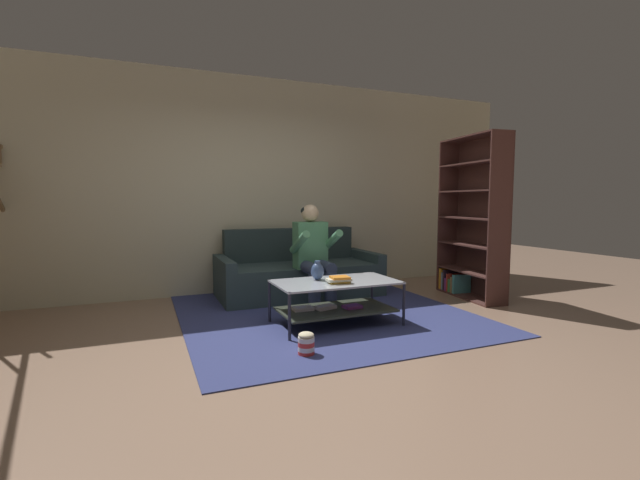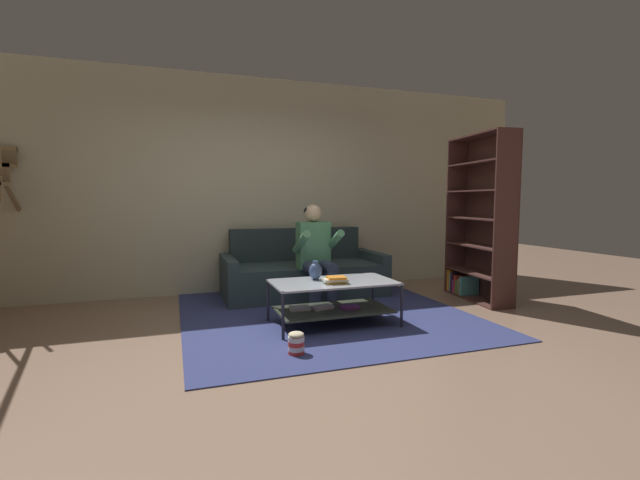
{
  "view_description": "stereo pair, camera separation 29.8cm",
  "coord_description": "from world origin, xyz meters",
  "px_view_note": "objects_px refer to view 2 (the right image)",
  "views": [
    {
      "loc": [
        -1.34,
        -3.34,
        1.25
      ],
      "look_at": [
        0.44,
        0.91,
        0.82
      ],
      "focal_mm": 24.0,
      "sensor_mm": 36.0,
      "label": 1
    },
    {
      "loc": [
        -1.07,
        -3.45,
        1.25
      ],
      "look_at": [
        0.44,
        0.91,
        0.82
      ],
      "focal_mm": 24.0,
      "sensor_mm": 36.0,
      "label": 2
    }
  ],
  "objects_px": {
    "bookshelf": "(480,228)",
    "popcorn_tub": "(296,343)",
    "coffee_table": "(332,296)",
    "vase": "(315,271)",
    "person_seated_center": "(316,251)",
    "couch": "(303,274)",
    "book_stack": "(336,280)"
  },
  "relations": [
    {
      "from": "couch",
      "to": "coffee_table",
      "type": "height_order",
      "value": "couch"
    },
    {
      "from": "person_seated_center",
      "to": "vase",
      "type": "distance_m",
      "value": 0.79
    },
    {
      "from": "person_seated_center",
      "to": "popcorn_tub",
      "type": "relative_size",
      "value": 6.29
    },
    {
      "from": "person_seated_center",
      "to": "coffee_table",
      "type": "distance_m",
      "value": 0.94
    },
    {
      "from": "couch",
      "to": "person_seated_center",
      "type": "distance_m",
      "value": 0.67
    },
    {
      "from": "person_seated_center",
      "to": "bookshelf",
      "type": "relative_size",
      "value": 0.59
    },
    {
      "from": "coffee_table",
      "to": "person_seated_center",
      "type": "bearing_deg",
      "value": 82.33
    },
    {
      "from": "coffee_table",
      "to": "popcorn_tub",
      "type": "bearing_deg",
      "value": -129.6
    },
    {
      "from": "vase",
      "to": "bookshelf",
      "type": "height_order",
      "value": "bookshelf"
    },
    {
      "from": "person_seated_center",
      "to": "book_stack",
      "type": "xyz_separation_m",
      "value": [
        -0.12,
        -0.98,
        -0.17
      ]
    },
    {
      "from": "popcorn_tub",
      "to": "couch",
      "type": "bearing_deg",
      "value": 71.94
    },
    {
      "from": "coffee_table",
      "to": "book_stack",
      "type": "xyz_separation_m",
      "value": [
        -0.01,
        -0.11,
        0.19
      ]
    },
    {
      "from": "coffee_table",
      "to": "bookshelf",
      "type": "distance_m",
      "value": 2.31
    },
    {
      "from": "person_seated_center",
      "to": "couch",
      "type": "bearing_deg",
      "value": 90.0
    },
    {
      "from": "popcorn_tub",
      "to": "book_stack",
      "type": "bearing_deg",
      "value": 45.55
    },
    {
      "from": "popcorn_tub",
      "to": "vase",
      "type": "bearing_deg",
      "value": 61.96
    },
    {
      "from": "coffee_table",
      "to": "bookshelf",
      "type": "bearing_deg",
      "value": 12.65
    },
    {
      "from": "person_seated_center",
      "to": "popcorn_tub",
      "type": "bearing_deg",
      "value": -113.87
    },
    {
      "from": "couch",
      "to": "bookshelf",
      "type": "relative_size",
      "value": 1.01
    },
    {
      "from": "coffee_table",
      "to": "vase",
      "type": "height_order",
      "value": "vase"
    },
    {
      "from": "couch",
      "to": "vase",
      "type": "bearing_deg",
      "value": -101.03
    },
    {
      "from": "couch",
      "to": "person_seated_center",
      "type": "height_order",
      "value": "person_seated_center"
    },
    {
      "from": "coffee_table",
      "to": "vase",
      "type": "relative_size",
      "value": 6.27
    },
    {
      "from": "bookshelf",
      "to": "coffee_table",
      "type": "bearing_deg",
      "value": -167.35
    },
    {
      "from": "couch",
      "to": "bookshelf",
      "type": "bearing_deg",
      "value": -24.28
    },
    {
      "from": "book_stack",
      "to": "popcorn_tub",
      "type": "xyz_separation_m",
      "value": [
        -0.57,
        -0.58,
        -0.38
      ]
    },
    {
      "from": "vase",
      "to": "person_seated_center",
      "type": "bearing_deg",
      "value": 71.11
    },
    {
      "from": "vase",
      "to": "bookshelf",
      "type": "xyz_separation_m",
      "value": [
        2.31,
        0.36,
        0.37
      ]
    },
    {
      "from": "couch",
      "to": "popcorn_tub",
      "type": "xyz_separation_m",
      "value": [
        -0.69,
        -2.11,
        -0.19
      ]
    },
    {
      "from": "coffee_table",
      "to": "vase",
      "type": "distance_m",
      "value": 0.31
    },
    {
      "from": "couch",
      "to": "book_stack",
      "type": "xyz_separation_m",
      "value": [
        -0.12,
        -1.53,
        0.2
      ]
    },
    {
      "from": "bookshelf",
      "to": "popcorn_tub",
      "type": "relative_size",
      "value": 10.74
    }
  ]
}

